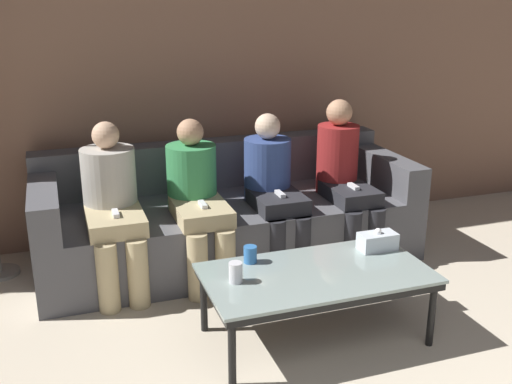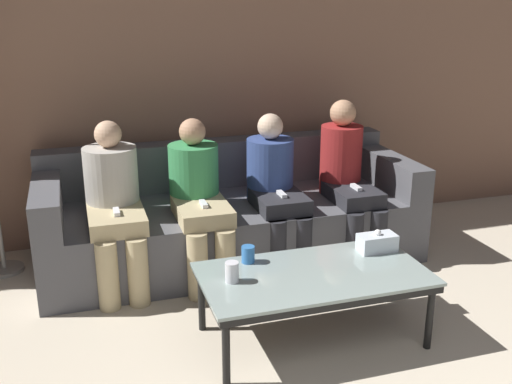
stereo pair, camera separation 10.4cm
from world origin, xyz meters
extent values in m
cube|color=#8C6651|center=(0.00, 4.05, 1.30)|extent=(12.00, 0.06, 2.60)
cube|color=#515156|center=(0.00, 3.42, 0.22)|extent=(2.64, 1.00, 0.44)
cube|color=#515156|center=(0.00, 3.82, 0.61)|extent=(2.64, 0.20, 0.35)
cube|color=#515156|center=(-1.23, 3.42, 0.56)|extent=(0.18, 1.00, 0.25)
cube|color=#515156|center=(1.23, 3.42, 0.56)|extent=(0.18, 1.00, 0.25)
cube|color=#8C9E99|center=(0.14, 2.23, 0.40)|extent=(1.22, 0.65, 0.02)
cube|color=black|center=(0.14, 2.23, 0.37)|extent=(1.20, 0.64, 0.04)
cylinder|color=black|center=(-0.42, 1.96, 0.17)|extent=(0.04, 0.04, 0.35)
cylinder|color=black|center=(0.70, 1.96, 0.17)|extent=(0.04, 0.04, 0.35)
cylinder|color=black|center=(-0.42, 2.50, 0.17)|extent=(0.04, 0.04, 0.35)
cylinder|color=black|center=(0.70, 2.50, 0.17)|extent=(0.04, 0.04, 0.35)
cylinder|color=#3372BF|center=(-0.16, 2.46, 0.45)|extent=(0.07, 0.07, 0.10)
cylinder|color=silver|center=(-0.31, 2.25, 0.46)|extent=(0.07, 0.07, 0.11)
cube|color=silver|center=(0.60, 2.39, 0.45)|extent=(0.22, 0.12, 0.10)
sphere|color=white|center=(0.60, 2.39, 0.52)|extent=(0.04, 0.04, 0.04)
cylinder|color=gray|center=(-1.57, 3.67, 0.01)|extent=(0.26, 0.26, 0.02)
cylinder|color=tan|center=(-0.91, 2.91, 0.22)|extent=(0.13, 0.13, 0.44)
cylinder|color=tan|center=(-0.73, 2.91, 0.22)|extent=(0.13, 0.13, 0.44)
cube|color=tan|center=(-0.82, 3.14, 0.49)|extent=(0.35, 0.46, 0.10)
cylinder|color=#B7B2A8|center=(-0.82, 3.37, 0.67)|extent=(0.35, 0.35, 0.46)
sphere|color=#DBAD89|center=(-0.82, 3.37, 0.98)|extent=(0.17, 0.17, 0.17)
cube|color=white|center=(-0.82, 3.09, 0.55)|extent=(0.04, 0.12, 0.02)
cylinder|color=tan|center=(-0.36, 2.88, 0.22)|extent=(0.13, 0.13, 0.44)
cylinder|color=tan|center=(-0.18, 2.88, 0.22)|extent=(0.13, 0.13, 0.44)
cube|color=tan|center=(-0.27, 3.13, 0.49)|extent=(0.34, 0.48, 0.10)
cylinder|color=#388E51|center=(-0.27, 3.37, 0.66)|extent=(0.34, 0.34, 0.44)
sphere|color=tan|center=(-0.27, 3.37, 0.96)|extent=(0.18, 0.18, 0.18)
cube|color=white|center=(-0.27, 3.08, 0.55)|extent=(0.04, 0.12, 0.02)
cylinder|color=#28282D|center=(0.18, 2.95, 0.22)|extent=(0.13, 0.13, 0.44)
cylinder|color=#28282D|center=(0.36, 2.95, 0.22)|extent=(0.13, 0.13, 0.44)
cube|color=#28282D|center=(0.27, 3.16, 0.49)|extent=(0.33, 0.42, 0.10)
cylinder|color=#334784|center=(0.27, 3.37, 0.66)|extent=(0.33, 0.33, 0.44)
sphere|color=beige|center=(0.27, 3.37, 0.97)|extent=(0.18, 0.18, 0.18)
cube|color=white|center=(0.27, 3.12, 0.55)|extent=(0.04, 0.12, 0.02)
cylinder|color=#28282D|center=(0.73, 2.93, 0.22)|extent=(0.13, 0.13, 0.44)
cylinder|color=#28282D|center=(0.91, 2.93, 0.22)|extent=(0.13, 0.13, 0.44)
cube|color=#28282D|center=(0.82, 3.15, 0.49)|extent=(0.30, 0.44, 0.10)
cylinder|color=maroon|center=(0.82, 3.37, 0.69)|extent=(0.30, 0.30, 0.50)
sphere|color=tan|center=(0.82, 3.37, 1.03)|extent=(0.19, 0.19, 0.19)
cube|color=white|center=(0.82, 3.10, 0.55)|extent=(0.04, 0.12, 0.02)
camera|label=1|loc=(-1.13, -0.43, 1.82)|focal=42.00mm
camera|label=2|loc=(-1.03, -0.47, 1.82)|focal=42.00mm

